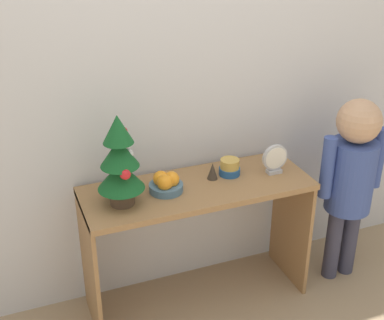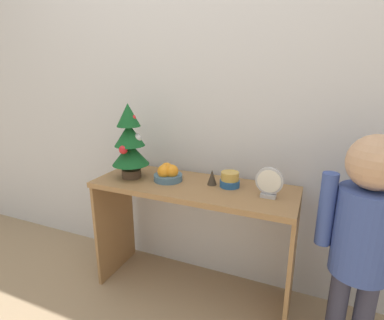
{
  "view_description": "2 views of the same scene",
  "coord_description": "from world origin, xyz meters",
  "px_view_note": "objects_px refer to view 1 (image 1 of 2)",
  "views": [
    {
      "loc": [
        -0.85,
        -1.9,
        1.95
      ],
      "look_at": [
        -0.04,
        0.17,
        0.86
      ],
      "focal_mm": 50.0,
      "sensor_mm": 36.0,
      "label": 1
    },
    {
      "loc": [
        0.61,
        -1.23,
        1.28
      ],
      "look_at": [
        -0.01,
        0.22,
        0.83
      ],
      "focal_mm": 28.0,
      "sensor_mm": 36.0,
      "label": 2
    }
  ],
  "objects_px": {
    "figurine": "(213,171)",
    "child_figure": "(352,171)",
    "fruit_bowl": "(166,183)",
    "mini_tree": "(120,161)",
    "desk_clock": "(275,159)",
    "singing_bowl": "(230,167)"
  },
  "relations": [
    {
      "from": "figurine",
      "to": "child_figure",
      "type": "relative_size",
      "value": 0.08
    },
    {
      "from": "fruit_bowl",
      "to": "child_figure",
      "type": "xyz_separation_m",
      "value": [
        0.99,
        -0.1,
        -0.07
      ]
    },
    {
      "from": "mini_tree",
      "to": "desk_clock",
      "type": "relative_size",
      "value": 2.79
    },
    {
      "from": "mini_tree",
      "to": "singing_bowl",
      "type": "bearing_deg",
      "value": 8.19
    },
    {
      "from": "fruit_bowl",
      "to": "figurine",
      "type": "bearing_deg",
      "value": 7.91
    },
    {
      "from": "mini_tree",
      "to": "figurine",
      "type": "distance_m",
      "value": 0.51
    },
    {
      "from": "mini_tree",
      "to": "fruit_bowl",
      "type": "bearing_deg",
      "value": 9.45
    },
    {
      "from": "fruit_bowl",
      "to": "desk_clock",
      "type": "xyz_separation_m",
      "value": [
        0.57,
        -0.02,
        0.03
      ]
    },
    {
      "from": "child_figure",
      "to": "mini_tree",
      "type": "bearing_deg",
      "value": 176.91
    },
    {
      "from": "desk_clock",
      "to": "child_figure",
      "type": "xyz_separation_m",
      "value": [
        0.42,
        -0.08,
        -0.11
      ]
    },
    {
      "from": "singing_bowl",
      "to": "figurine",
      "type": "xyz_separation_m",
      "value": [
        -0.1,
        -0.01,
        0.0
      ]
    },
    {
      "from": "mini_tree",
      "to": "figurine",
      "type": "bearing_deg",
      "value": 8.63
    },
    {
      "from": "mini_tree",
      "to": "figurine",
      "type": "relative_size",
      "value": 5.03
    },
    {
      "from": "singing_bowl",
      "to": "desk_clock",
      "type": "height_order",
      "value": "desk_clock"
    },
    {
      "from": "mini_tree",
      "to": "figurine",
      "type": "xyz_separation_m",
      "value": [
        0.48,
        0.07,
        -0.17
      ]
    },
    {
      "from": "fruit_bowl",
      "to": "desk_clock",
      "type": "relative_size",
      "value": 1.05
    },
    {
      "from": "desk_clock",
      "to": "figurine",
      "type": "xyz_separation_m",
      "value": [
        -0.32,
        0.06,
        -0.03
      ]
    },
    {
      "from": "fruit_bowl",
      "to": "figurine",
      "type": "relative_size",
      "value": 1.89
    },
    {
      "from": "desk_clock",
      "to": "mini_tree",
      "type": "bearing_deg",
      "value": -178.92
    },
    {
      "from": "figurine",
      "to": "mini_tree",
      "type": "bearing_deg",
      "value": -171.37
    },
    {
      "from": "fruit_bowl",
      "to": "child_figure",
      "type": "distance_m",
      "value": 1.0
    },
    {
      "from": "desk_clock",
      "to": "fruit_bowl",
      "type": "bearing_deg",
      "value": 177.8
    }
  ]
}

